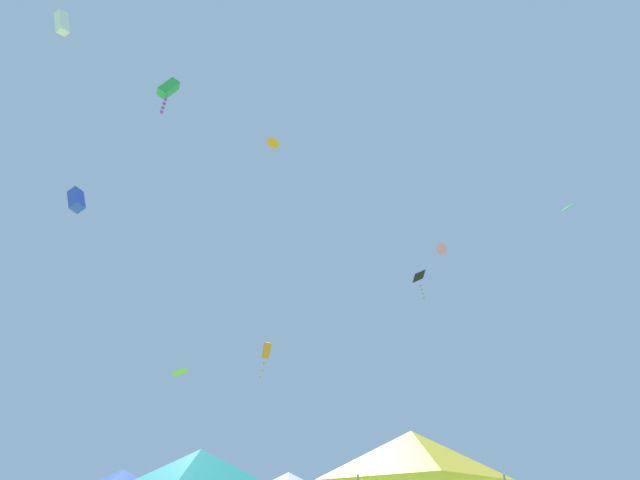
% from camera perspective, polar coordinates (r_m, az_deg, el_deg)
% --- Properties ---
extents(canopy_tent_yellow, '(3.46, 3.46, 3.70)m').
position_cam_1_polar(canopy_tent_yellow, '(12.61, 11.69, -25.00)').
color(canopy_tent_yellow, '#9E9EA3').
rests_on(canopy_tent_yellow, ground).
extents(canopy_tent_teal, '(3.31, 3.31, 3.54)m').
position_cam_1_polar(canopy_tent_teal, '(14.85, -15.05, -26.14)').
color(canopy_tent_teal, '#9E9EA3').
rests_on(canopy_tent_teal, ground).
extents(kite_black_diamond, '(0.93, 0.93, 1.60)m').
position_cam_1_polar(kite_black_diamond, '(26.91, 12.33, -4.62)').
color(kite_black_diamond, black).
extents(kite_orange_delta, '(0.81, 0.81, 0.25)m').
position_cam_1_polar(kite_orange_delta, '(21.55, -5.93, 12.13)').
color(kite_orange_delta, orange).
extents(kite_orange_box, '(0.85, 1.06, 2.82)m').
position_cam_1_polar(kite_orange_box, '(36.22, -6.78, -13.73)').
color(kite_orange_box, orange).
extents(kite_lime_delta, '(1.28, 1.32, 0.65)m').
position_cam_1_polar(kite_lime_delta, '(38.62, -17.26, -15.53)').
color(kite_lime_delta, '#75D138').
extents(kite_blue_box, '(1.00, 0.77, 1.20)m').
position_cam_1_polar(kite_blue_box, '(21.44, -28.37, 4.48)').
color(kite_blue_box, blue).
extents(kite_white_box, '(0.75, 0.83, 1.07)m').
position_cam_1_polar(kite_white_box, '(24.29, -29.76, 22.69)').
color(kite_white_box, white).
extents(kite_pink_delta, '(1.21, 1.30, 1.00)m').
position_cam_1_polar(kite_pink_delta, '(41.82, 15.11, -1.08)').
color(kite_pink_delta, pink).
extents(kite_green_delta, '(1.51, 1.55, 0.75)m').
position_cam_1_polar(kite_green_delta, '(35.03, 28.74, 3.67)').
color(kite_green_delta, green).
extents(kite_green_box, '(1.28, 1.00, 3.37)m').
position_cam_1_polar(kite_green_box, '(29.91, -18.59, 17.57)').
color(kite_green_box, green).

